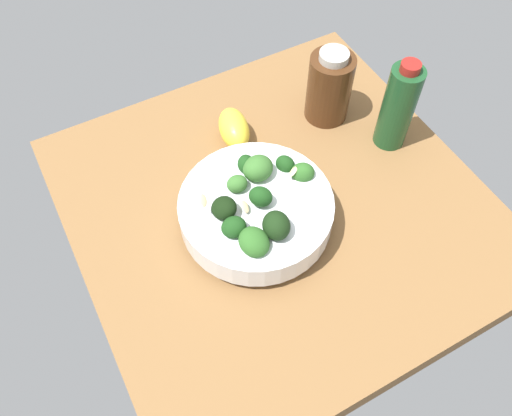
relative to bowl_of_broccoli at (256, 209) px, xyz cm
name	(u,v)px	position (x,y,z in cm)	size (l,w,h in cm)	color
ground_plane	(277,212)	(-1.82, 4.61, -6.30)	(58.56, 58.56, 4.99)	brown
bowl_of_broccoli	(256,209)	(0.00, 0.00, 0.00)	(21.34, 21.34, 9.66)	white
lemon_wedge	(237,128)	(-15.97, 5.11, -1.39)	(8.13, 4.61, 4.83)	yellow
bottle_tall	(398,107)	(-4.08, 26.38, 3.52)	(4.97, 4.97, 15.50)	#194723
bottle_short	(329,87)	(-13.79, 20.60, 2.14)	(7.11, 7.11, 12.59)	#472814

